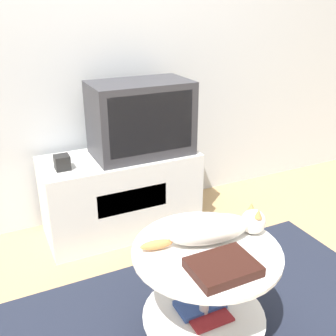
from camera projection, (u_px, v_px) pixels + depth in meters
ground_plane at (213, 331)px, 1.91m from camera, size 12.00×12.00×0.00m
wall_back at (108, 31)px, 2.56m from camera, size 8.00×0.05×2.60m
rug at (213, 330)px, 1.90m from camera, size 2.06×1.25×0.02m
tv_stand at (121, 193)px, 2.67m from camera, size 1.02×0.46×0.55m
tv at (141, 118)px, 2.52m from camera, size 0.63×0.37×0.47m
speaker at (62, 162)px, 2.34m from camera, size 0.09×0.09×0.09m
coffee_table at (205, 283)px, 1.73m from camera, size 0.64×0.64×0.49m
dvd_box at (223, 267)px, 1.51m from camera, size 0.26×0.20×0.04m
cat at (215, 228)px, 1.70m from camera, size 0.58×0.21×0.14m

